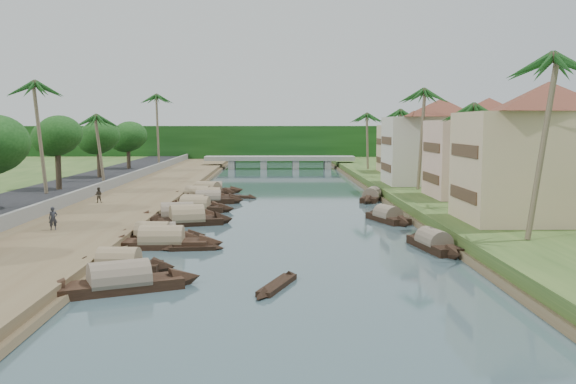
{
  "coord_description": "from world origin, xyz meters",
  "views": [
    {
      "loc": [
        -0.84,
        -48.53,
        8.28
      ],
      "look_at": [
        0.36,
        11.19,
        2.0
      ],
      "focal_mm": 40.0,
      "sensor_mm": 36.0,
      "label": 1
    }
  ],
  "objects_px": {
    "bridge": "(280,160)",
    "sampan_1": "(119,265)",
    "sampan_0": "(119,283)",
    "person_near": "(53,218)",
    "building_near": "(546,151)"
  },
  "relations": [
    {
      "from": "sampan_1",
      "to": "person_near",
      "type": "bearing_deg",
      "value": 130.23
    },
    {
      "from": "bridge",
      "to": "building_near",
      "type": "height_order",
      "value": "building_near"
    },
    {
      "from": "sampan_1",
      "to": "person_near",
      "type": "height_order",
      "value": "person_near"
    },
    {
      "from": "bridge",
      "to": "sampan_0",
      "type": "bearing_deg",
      "value": -95.53
    },
    {
      "from": "building_near",
      "to": "sampan_0",
      "type": "height_order",
      "value": "building_near"
    },
    {
      "from": "bridge",
      "to": "building_near",
      "type": "xyz_separation_m",
      "value": [
        18.99,
        -74.0,
        4.66
      ]
    },
    {
      "from": "sampan_1",
      "to": "bridge",
      "type": "bearing_deg",
      "value": 88.23
    },
    {
      "from": "sampan_0",
      "to": "person_near",
      "type": "height_order",
      "value": "person_near"
    },
    {
      "from": "bridge",
      "to": "sampan_1",
      "type": "xyz_separation_m",
      "value": [
        -9.67,
        -84.84,
        -1.31
      ]
    },
    {
      "from": "sampan_1",
      "to": "building_near",
      "type": "bearing_deg",
      "value": 25.45
    },
    {
      "from": "building_near",
      "to": "person_near",
      "type": "bearing_deg",
      "value": -178.38
    },
    {
      "from": "person_near",
      "to": "bridge",
      "type": "bearing_deg",
      "value": 59.24
    },
    {
      "from": "building_near",
      "to": "sampan_0",
      "type": "distance_m",
      "value": 32.04
    },
    {
      "from": "bridge",
      "to": "building_near",
      "type": "bearing_deg",
      "value": -75.61
    },
    {
      "from": "sampan_0",
      "to": "person_near",
      "type": "distance_m",
      "value": 16.27
    }
  ]
}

